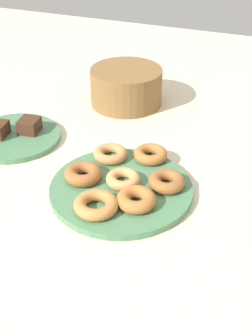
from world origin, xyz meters
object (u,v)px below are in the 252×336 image
(donut_2, at_px, (96,205))
(donut_4, at_px, (151,154))
(donut_plate, at_px, (121,189))
(donut_1, at_px, (136,199))
(donut_0, at_px, (110,154))
(donut_5, at_px, (121,179))
(donut_3, at_px, (167,181))
(donut_6, at_px, (83,174))
(cake_plate, at_px, (14,137))
(basket, at_px, (126,87))
(brownie_far, at_px, (29,125))

(donut_2, xyz_separation_m, donut_4, (0.04, 0.22, -0.00))
(donut_plate, relative_size, donut_1, 3.80)
(donut_0, distance_m, donut_5, 0.11)
(donut_3, bearing_deg, donut_0, 158.94)
(donut_0, distance_m, donut_3, 0.17)
(donut_6, bearing_deg, donut_2, -51.12)
(donut_2, height_order, cake_plate, donut_2)
(donut_1, bearing_deg, donut_4, 99.07)
(donut_0, distance_m, donut_4, 0.10)
(donut_4, relative_size, basket, 0.38)
(basket, bearing_deg, donut_2, -75.62)
(donut_plate, distance_m, donut_2, 0.10)
(donut_0, height_order, donut_2, donut_2)
(donut_5, xyz_separation_m, donut_6, (-0.09, -0.02, 0.00))
(donut_plate, distance_m, donut_5, 0.02)
(donut_6, distance_m, brownie_far, 0.27)
(donut_5, bearing_deg, basket, 109.64)
(basket, bearing_deg, brownie_far, -121.06)
(donut_2, height_order, basket, basket)
(donut_2, distance_m, donut_6, 0.11)
(brownie_far, xyz_separation_m, basket, (0.17, 0.28, 0.02))
(brownie_far, bearing_deg, cake_plate, -135.00)
(donut_2, bearing_deg, donut_0, 104.16)
(donut_plate, distance_m, donut_4, 0.13)
(donut_5, relative_size, donut_6, 0.91)
(donut_0, bearing_deg, basket, 104.51)
(donut_4, relative_size, donut_5, 1.06)
(donut_0, relative_size, donut_1, 0.97)
(donut_1, distance_m, basket, 0.51)
(cake_plate, bearing_deg, donut_4, 2.67)
(donut_5, height_order, donut_6, donut_6)
(donut_1, height_order, donut_3, donut_1)
(donut_1, relative_size, brownie_far, 1.52)
(donut_5, distance_m, brownie_far, 0.34)
(basket, bearing_deg, donut_6, -81.95)
(donut_1, height_order, donut_5, donut_1)
(donut_1, height_order, cake_plate, donut_1)
(donut_2, xyz_separation_m, brownie_far, (-0.30, 0.24, 0.00))
(donut_2, height_order, donut_5, donut_2)
(donut_plate, distance_m, cake_plate, 0.37)
(donut_2, distance_m, donut_4, 0.23)
(donut_2, relative_size, donut_4, 1.14)
(donut_plate, height_order, basket, basket)
(donut_5, height_order, basket, basket)
(donut_4, height_order, cake_plate, donut_4)
(donut_plate, relative_size, donut_6, 3.74)
(donut_6, bearing_deg, donut_plate, 3.23)
(donut_2, xyz_separation_m, donut_5, (0.01, 0.11, -0.00))
(donut_3, bearing_deg, donut_plate, -159.13)
(donut_2, height_order, donut_3, same)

